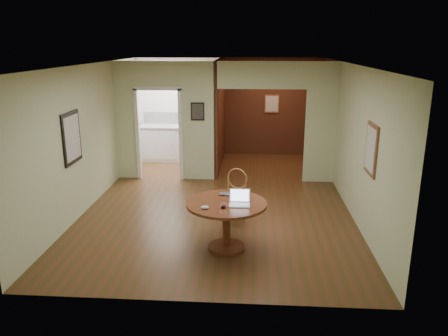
# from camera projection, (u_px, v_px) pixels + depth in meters

# --- Properties ---
(floor) EXTENTS (5.00, 5.00, 0.00)m
(floor) POSITION_uv_depth(u_px,v_px,m) (215.00, 222.00, 7.79)
(floor) COLOR #473114
(floor) RESTS_ON ground
(room_shell) EXTENTS (5.20, 7.50, 5.00)m
(room_shell) POSITION_uv_depth(u_px,v_px,m) (207.00, 121.00, 10.43)
(room_shell) COLOR silver
(room_shell) RESTS_ON ground
(dining_table) EXTENTS (1.22, 1.22, 0.76)m
(dining_table) POSITION_uv_depth(u_px,v_px,m) (226.00, 215.00, 6.63)
(dining_table) COLOR brown
(dining_table) RESTS_ON ground
(chair) EXTENTS (0.54, 0.54, 0.98)m
(chair) POSITION_uv_depth(u_px,v_px,m) (235.00, 193.00, 7.62)
(chair) COLOR #A76B3B
(chair) RESTS_ON ground
(open_laptop) EXTENTS (0.31, 0.27, 0.22)m
(open_laptop) POSITION_uv_depth(u_px,v_px,m) (240.00, 200.00, 6.50)
(open_laptop) COLOR white
(open_laptop) RESTS_ON dining_table
(closed_laptop) EXTENTS (0.38, 0.28, 0.03)m
(closed_laptop) POSITION_uv_depth(u_px,v_px,m) (229.00, 195.00, 6.84)
(closed_laptop) COLOR #A8A8AC
(closed_laptop) RESTS_ON dining_table
(mouse) EXTENTS (0.12, 0.07, 0.05)m
(mouse) POSITION_uv_depth(u_px,v_px,m) (205.00, 207.00, 6.31)
(mouse) COLOR white
(mouse) RESTS_ON dining_table
(wine_glass) EXTENTS (0.09, 0.09, 0.09)m
(wine_glass) POSITION_uv_depth(u_px,v_px,m) (223.00, 205.00, 6.34)
(wine_glass) COLOR white
(wine_glass) RESTS_ON dining_table
(pen) EXTENTS (0.12, 0.02, 0.01)m
(pen) POSITION_uv_depth(u_px,v_px,m) (225.00, 208.00, 6.36)
(pen) COLOR navy
(pen) RESTS_ON dining_table
(kitchen_cabinet) EXTENTS (2.06, 0.60, 0.94)m
(kitchen_cabinet) POSITION_uv_depth(u_px,v_px,m) (179.00, 143.00, 11.77)
(kitchen_cabinet) COLOR white
(kitchen_cabinet) RESTS_ON ground
(grocery_bag) EXTENTS (0.41, 0.38, 0.34)m
(grocery_bag) POSITION_uv_depth(u_px,v_px,m) (199.00, 120.00, 11.56)
(grocery_bag) COLOR beige
(grocery_bag) RESTS_ON kitchen_cabinet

